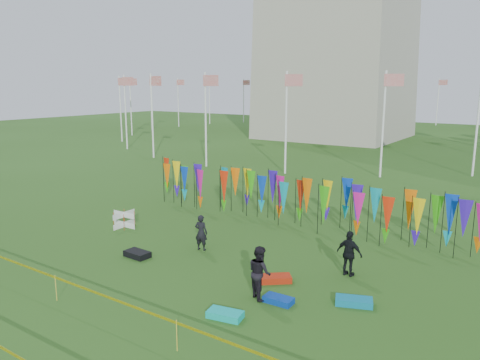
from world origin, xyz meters
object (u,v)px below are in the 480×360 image
Objects in this scene: person_left at (201,233)px; kite_bag_blue at (278,300)px; person_mid at (260,272)px; person_right at (349,254)px; box_kite at (124,220)px; kite_bag_black at (137,254)px; kite_bag_red at (274,279)px; kite_bag_turquoise at (225,314)px; kite_bag_teal at (354,301)px.

kite_bag_blue is at bearing 142.47° from person_left.
kite_bag_blue is at bearing -146.17° from person_mid.
person_mid is 3.85m from person_right.
kite_bag_black is at bearing -35.28° from box_kite.
kite_bag_red is (-2.02, -2.04, -0.75)m from person_right.
person_mid reaches higher than kite_bag_black.
person_left reaches higher than box_kite.
person_left is at bearing 154.67° from kite_bag_blue.
kite_bag_red is (4.25, -1.11, -0.67)m from person_left.
kite_bag_black is (-6.88, 0.32, 0.02)m from kite_bag_blue.
person_right is 1.62× the size of kite_bag_black.
person_right is at bearing 69.81° from kite_bag_turquoise.
kite_bag_turquoise is 1.98m from kite_bag_blue.
kite_bag_turquoise reaches higher than kite_bag_blue.
box_kite is at bearing 164.81° from kite_bag_blue.
kite_bag_blue is at bearing 64.61° from kite_bag_turquoise.
kite_bag_teal reaches higher than kite_bag_blue.
kite_bag_black is at bearing -170.06° from kite_bag_red.
box_kite is 10.80m from kite_bag_blue.
kite_bag_red is 1.16× the size of kite_bag_black.
box_kite is 0.75× the size of kite_bag_turquoise.
kite_bag_blue is 0.90× the size of kite_bag_black.
kite_bag_red is at bearing -8.83° from box_kite.
person_mid is at bearing -155.65° from kite_bag_teal.
box_kite reaches higher than kite_bag_black.
person_left is 6.34m from person_right.
person_right is at bearing 45.26° from kite_bag_red.
person_left is 1.27× the size of kite_bag_red.
box_kite is at bearing 171.17° from kite_bag_red.
kite_bag_turquoise is 6.39m from kite_bag_black.
kite_bag_teal is at bearing -122.91° from person_mid.
kite_bag_red reaches higher than kite_bag_turquoise.
kite_bag_turquoise is at bearing -133.94° from kite_bag_teal.
kite_bag_teal is (8.96, 0.93, -0.01)m from kite_bag_black.
person_right reaches higher than person_left.
person_right reaches higher than kite_bag_blue.
box_kite is 12.61m from kite_bag_teal.
kite_bag_turquoise is at bearing 123.48° from person_left.
person_right is (6.27, 0.93, 0.08)m from person_left.
kite_bag_black is at bearing 29.61° from person_mid.
person_mid is 1.04× the size of person_right.
kite_bag_blue is 0.82× the size of kite_bag_teal.
person_right is 2.49m from kite_bag_teal.
person_left is 5.13m from person_mid.
person_left is 4.44m from kite_bag_red.
person_left is at bearing 165.39° from kite_bag_red.
box_kite is 0.85× the size of kite_bag_blue.
kite_bag_black is at bearing -174.06° from kite_bag_teal.
person_left is 1.47× the size of kite_bag_black.
kite_bag_teal is at bearing 158.37° from person_left.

